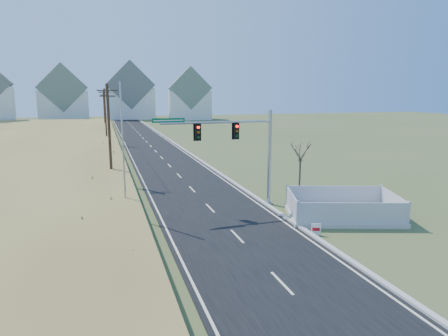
# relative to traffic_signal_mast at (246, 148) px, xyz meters

# --- Properties ---
(ground) EXTENTS (260.00, 260.00, 0.00)m
(ground) POSITION_rel_traffic_signal_mast_xyz_m (-2.64, -3.93, -4.30)
(ground) COLOR #425428
(ground) RESTS_ON ground
(road) EXTENTS (8.00, 180.00, 0.06)m
(road) POSITION_rel_traffic_signal_mast_xyz_m (-2.64, 46.07, -4.27)
(road) COLOR black
(road) RESTS_ON ground
(curb) EXTENTS (0.30, 180.00, 0.18)m
(curb) POSITION_rel_traffic_signal_mast_xyz_m (1.51, 46.07, -4.21)
(curb) COLOR #B2AFA8
(curb) RESTS_ON ground
(utility_pole_near) EXTENTS (1.80, 0.26, 9.00)m
(utility_pole_near) POSITION_rel_traffic_signal_mast_xyz_m (-9.14, 11.07, 0.38)
(utility_pole_near) COLOR #422D1E
(utility_pole_near) RESTS_ON ground
(utility_pole_mid) EXTENTS (1.80, 0.26, 9.00)m
(utility_pole_mid) POSITION_rel_traffic_signal_mast_xyz_m (-9.14, 41.07, 0.38)
(utility_pole_mid) COLOR #422D1E
(utility_pole_mid) RESTS_ON ground
(utility_pole_far) EXTENTS (1.80, 0.26, 9.00)m
(utility_pole_far) POSITION_rel_traffic_signal_mast_xyz_m (-9.14, 71.07, 0.38)
(utility_pole_far) COLOR #422D1E
(utility_pole_far) RESTS_ON ground
(condo_nnw) EXTENTS (14.93, 11.17, 17.03)m
(condo_nnw) POSITION_rel_traffic_signal_mast_xyz_m (-20.64, 104.07, 2.63)
(condo_nnw) COLOR white
(condo_nnw) RESTS_ON ground
(condo_n) EXTENTS (15.27, 10.20, 18.54)m
(condo_n) POSITION_rel_traffic_signal_mast_xyz_m (-0.64, 108.07, 3.31)
(condo_n) COLOR white
(condo_n) RESTS_ON ground
(condo_ne) EXTENTS (14.12, 10.51, 16.52)m
(condo_ne) POSITION_rel_traffic_signal_mast_xyz_m (17.36, 100.07, 2.53)
(condo_ne) COLOR white
(condo_ne) RESTS_ON ground
(traffic_signal_mast) EXTENTS (8.76, 0.60, 6.97)m
(traffic_signal_mast) POSITION_rel_traffic_signal_mast_xyz_m (0.00, 0.00, 0.00)
(traffic_signal_mast) COLOR #9EA0A5
(traffic_signal_mast) RESTS_ON ground
(fence_enclosure) EXTENTS (8.17, 6.71, 1.62)m
(fence_enclosure) POSITION_rel_traffic_signal_mast_xyz_m (5.28, -4.35, -4.00)
(fence_enclosure) COLOR #B7B5AD
(fence_enclosure) RESTS_ON ground
(open_sign) EXTENTS (0.53, 0.25, 0.68)m
(open_sign) POSITION_rel_traffic_signal_mast_xyz_m (1.86, -6.93, -3.94)
(open_sign) COLOR white
(open_sign) RESTS_ON ground
(flagpole) EXTENTS (0.40, 0.40, 8.88)m
(flagpole) POSITION_rel_traffic_signal_mast_xyz_m (-8.50, 0.03, -0.76)
(flagpole) COLOR #B7B5AD
(flagpole) RESTS_ON ground
(bare_tree) EXTENTS (1.79, 1.79, 4.74)m
(bare_tree) POSITION_rel_traffic_signal_mast_xyz_m (4.75, 0.76, -0.49)
(bare_tree) COLOR #4C3F33
(bare_tree) RESTS_ON ground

